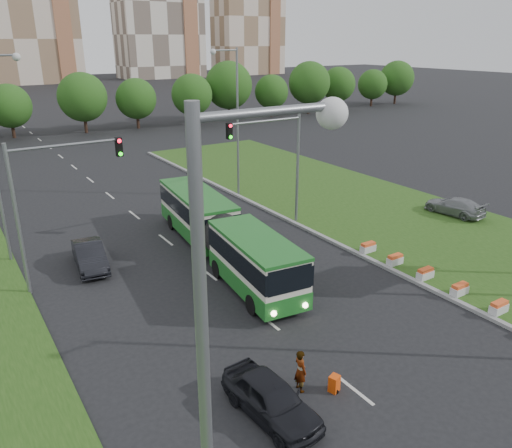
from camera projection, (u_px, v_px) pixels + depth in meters
ground at (315, 303)px, 25.43m from camera, size 360.00×360.00×0.00m
grass_median at (380, 213)px, 38.32m from camera, size 14.00×60.00×0.15m
median_kerb at (309, 230)px, 34.77m from camera, size 0.30×60.00×0.18m
lane_markings at (126, 208)px, 39.64m from camera, size 0.20×100.00×0.01m
flower_planters at (442, 281)px, 26.72m from camera, size 1.10×11.50×0.60m
traffic_mast_median at (279, 153)px, 33.86m from camera, size 5.76×0.32×8.00m
traffic_mast_left at (48, 191)px, 25.36m from camera, size 5.76×0.32×8.00m
street_lamps at (173, 157)px, 29.67m from camera, size 36.00×60.00×12.00m
tree_line at (128, 98)px, 72.21m from camera, size 120.00×8.00×9.00m
apartment_tower_east at (157, 3)px, 163.20m from camera, size 27.00×15.00×47.00m
midrise_east at (248, 17)px, 182.24m from camera, size 24.00×14.00×40.00m
articulated_bus at (219, 233)px, 29.93m from camera, size 2.58×16.55×2.72m
car_left_near at (271, 398)px, 17.58m from camera, size 2.07×4.44×1.47m
car_left_far at (90, 256)px, 29.11m from camera, size 2.12×4.68×1.49m
car_median at (455, 206)px, 37.53m from camera, size 2.32×4.69×1.31m
pedestrian at (300, 371)px, 18.84m from camera, size 0.47×0.67×1.74m
shopping_trolley at (334, 384)px, 18.96m from camera, size 0.39×0.42×0.67m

